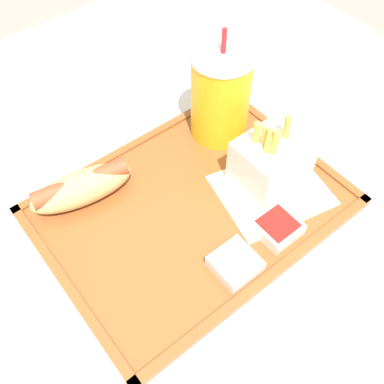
{
  "coord_description": "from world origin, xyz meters",
  "views": [
    {
      "loc": [
        -0.2,
        -0.27,
        1.27
      ],
      "look_at": [
        0.02,
        0.01,
        0.8
      ],
      "focal_mm": 42.0,
      "sensor_mm": 36.0,
      "label": 1
    }
  ],
  "objects_px": {
    "sauce_cup_ketchup": "(277,227)",
    "soda_cup": "(221,94)",
    "fries_carton": "(271,161)",
    "sauce_cup_mayo": "(232,265)",
    "hot_dog_far": "(82,187)"
  },
  "relations": [
    {
      "from": "sauce_cup_mayo",
      "to": "sauce_cup_ketchup",
      "type": "relative_size",
      "value": 1.0
    },
    {
      "from": "hot_dog_far",
      "to": "fries_carton",
      "type": "bearing_deg",
      "value": -31.14
    },
    {
      "from": "soda_cup",
      "to": "sauce_cup_mayo",
      "type": "relative_size",
      "value": 3.36
    },
    {
      "from": "soda_cup",
      "to": "hot_dog_far",
      "type": "height_order",
      "value": "soda_cup"
    },
    {
      "from": "hot_dog_far",
      "to": "fries_carton",
      "type": "distance_m",
      "value": 0.26
    },
    {
      "from": "sauce_cup_mayo",
      "to": "sauce_cup_ketchup",
      "type": "distance_m",
      "value": 0.08
    },
    {
      "from": "sauce_cup_mayo",
      "to": "hot_dog_far",
      "type": "bearing_deg",
      "value": 112.55
    },
    {
      "from": "fries_carton",
      "to": "soda_cup",
      "type": "bearing_deg",
      "value": 85.49
    },
    {
      "from": "soda_cup",
      "to": "sauce_cup_ketchup",
      "type": "height_order",
      "value": "soda_cup"
    },
    {
      "from": "soda_cup",
      "to": "fries_carton",
      "type": "relative_size",
      "value": 1.56
    },
    {
      "from": "sauce_cup_ketchup",
      "to": "soda_cup",
      "type": "bearing_deg",
      "value": 71.99
    },
    {
      "from": "fries_carton",
      "to": "sauce_cup_ketchup",
      "type": "bearing_deg",
      "value": -126.64
    },
    {
      "from": "soda_cup",
      "to": "sauce_cup_ketchup",
      "type": "distance_m",
      "value": 0.21
    },
    {
      "from": "fries_carton",
      "to": "sauce_cup_mayo",
      "type": "relative_size",
      "value": 2.15
    },
    {
      "from": "soda_cup",
      "to": "hot_dog_far",
      "type": "distance_m",
      "value": 0.23
    }
  ]
}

